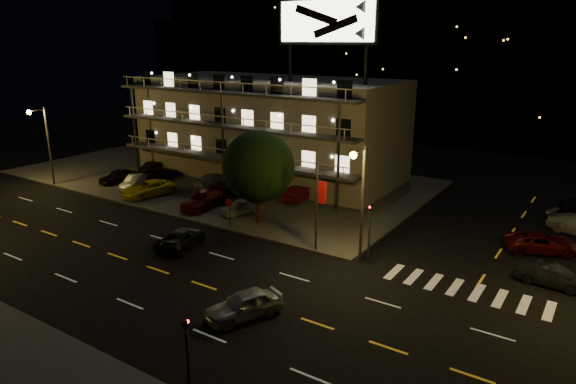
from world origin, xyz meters
The scene contains 25 objects.
ground centered at (0.00, 0.00, 0.00)m, with size 140.00×140.00×0.00m, color black.
curb_nw centered at (-14.00, 20.00, 0.07)m, with size 44.00×24.00×0.15m, color #3B3B39.
motel centered at (-9.94, 23.88, 5.34)m, with size 28.00×13.80×18.10m.
hill_backdrop centered at (-5.94, 68.78, 11.55)m, with size 120.00×25.00×24.00m.
streetlight_nw centered at (-26.00, 7.94, 4.96)m, with size 0.44×1.92×8.00m.
streetlight_nc centered at (8.50, 7.94, 4.96)m, with size 0.44×1.92×8.00m.
signal_nw centered at (9.00, 8.50, 2.57)m, with size 0.20×0.27×4.60m.
signal_sw centered at (9.00, -8.50, 2.57)m, with size 0.20×0.27×4.60m.
banner_north centered at (5.09, 8.40, 3.43)m, with size 0.83×0.16×6.40m.
stop_sign centered at (-3.00, 8.57, 1.71)m, with size 0.91×0.11×2.61m.
tree centered at (-1.71, 10.72, 4.62)m, with size 5.97×5.75×7.52m.
lot_car_0 centered at (-21.06, 12.37, 0.82)m, with size 1.59×3.95×1.35m, color black.
lot_car_1 centered at (-17.93, 11.87, 0.80)m, with size 1.37×3.93×1.29m, color #96979C.
lot_car_2 centered at (-14.73, 10.84, 0.86)m, with size 2.35×5.09×1.42m, color yellow.
lot_car_3 centered at (-7.96, 11.05, 0.89)m, with size 2.07×5.09×1.48m, color #4F0B0B.
lot_car_4 centered at (-4.16, 11.56, 0.78)m, with size 1.50×3.72×1.27m, color #96979C.
lot_car_5 centered at (-21.07, 17.50, 0.76)m, with size 1.30×3.73×1.23m, color black.
lot_car_6 centered at (-18.40, 15.57, 0.79)m, with size 2.11×4.57×1.27m, color black.
lot_car_7 centered at (-11.29, 16.68, 0.85)m, with size 1.97×4.86×1.41m, color #96979C.
lot_car_8 centered at (-8.46, 15.59, 0.78)m, with size 1.48×3.69×1.26m, color black.
lot_car_9 centered at (-2.00, 17.50, 0.83)m, with size 1.44×4.12×1.36m, color #4F0B0B.
side_car_0 centered at (19.75, 11.58, 0.66)m, with size 1.40×4.02×1.32m, color black.
side_car_1 centered at (18.41, 16.96, 0.68)m, with size 2.25×4.88×1.36m, color #4F0B0B.
road_car_east centered at (6.32, -1.54, 0.73)m, with size 1.73×4.31×1.47m, color #96979C.
road_car_west centered at (-3.53, 3.75, 0.64)m, with size 2.11×4.57×1.27m, color black.
Camera 1 is at (21.84, -20.89, 14.46)m, focal length 32.00 mm.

